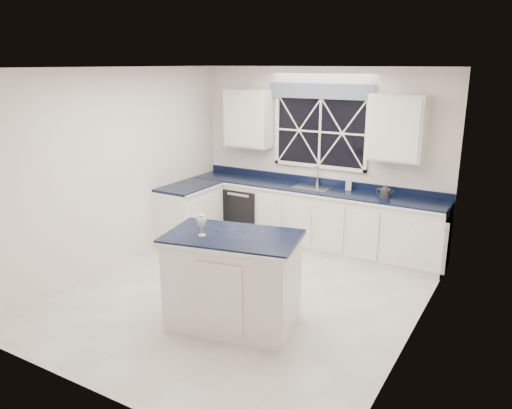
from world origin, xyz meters
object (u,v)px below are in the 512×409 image
Objects in this scene: wine_glass at (202,221)px; faucet at (317,175)px; soap_bottle at (349,184)px; kettle at (385,192)px; dishwasher at (249,211)px; island at (233,280)px.

faucet is at bearing 90.21° from wine_glass.
faucet is 1.64× the size of soap_bottle.
kettle is 1.34× the size of soap_bottle.
wine_glass reaches higher than faucet.
dishwasher is 3.63× the size of wine_glass.
dishwasher is 2.72× the size of faucet.
dishwasher is at bearing -174.78° from soap_bottle.
faucet is 2.98m from wine_glass.
kettle is at bearing 60.09° from island.
soap_bottle reaches higher than island.
island is 2.81m from soap_bottle.
soap_bottle is (-0.59, 0.15, 0.01)m from kettle.
soap_bottle is at bearing 5.22° from dishwasher.
wine_glass is at bearing -99.97° from soap_bottle.
wine_glass is at bearing -157.71° from island.
soap_bottle reaches higher than kettle.
kettle is at bearing -10.19° from faucet.
faucet reaches higher than kettle.
island is at bearing -108.47° from kettle.
soap_bottle is (0.53, -0.05, -0.07)m from faucet.
faucet is 1.13m from kettle.
kettle is 1.09× the size of wine_glass.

